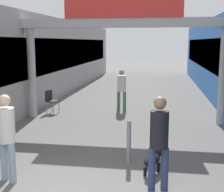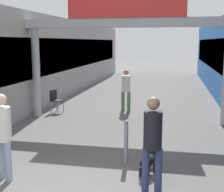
% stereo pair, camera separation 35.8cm
% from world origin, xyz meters
% --- Properties ---
extents(storefront_left, '(3.00, 26.00, 3.87)m').
position_xyz_m(storefront_left, '(-5.09, 11.00, 1.94)').
color(storefront_left, '#9E9993').
rests_on(storefront_left, ground_plane).
extents(arcade_sign_gateway, '(7.40, 0.47, 4.18)m').
position_xyz_m(arcade_sign_gateway, '(0.00, 6.85, 2.94)').
color(arcade_sign_gateway, '#B2B2B2').
rests_on(arcade_sign_gateway, ground_plane).
extents(pedestrian_with_dog, '(0.39, 0.38, 1.79)m').
position_xyz_m(pedestrian_with_dog, '(1.29, 1.69, 1.03)').
color(pedestrian_with_dog, navy).
rests_on(pedestrian_with_dog, ground_plane).
extents(pedestrian_companion, '(0.45, 0.45, 1.76)m').
position_xyz_m(pedestrian_companion, '(-1.66, 1.60, 1.01)').
color(pedestrian_companion, '#8C9EB2').
rests_on(pedestrian_companion, ground_plane).
extents(pedestrian_carrying_crate, '(0.39, 0.35, 1.66)m').
position_xyz_m(pedestrian_carrying_crate, '(-0.24, 8.43, 0.95)').
color(pedestrian_carrying_crate, '#4C7F47').
rests_on(pedestrian_carrying_crate, ground_plane).
extents(dog_on_leash, '(0.46, 0.69, 0.49)m').
position_xyz_m(dog_on_leash, '(1.18, 2.45, 0.30)').
color(dog_on_leash, black).
rests_on(dog_on_leash, ground_plane).
extents(bollard_post_metal, '(0.10, 0.10, 1.01)m').
position_xyz_m(bollard_post_metal, '(0.61, 2.94, 0.51)').
color(bollard_post_metal, gray).
rests_on(bollard_post_metal, ground_plane).
extents(cafe_chair_black_nearer, '(0.50, 0.50, 0.89)m').
position_xyz_m(cafe_chair_black_nearer, '(-2.92, 7.60, 0.54)').
color(cafe_chair_black_nearer, gray).
rests_on(cafe_chair_black_nearer, ground_plane).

